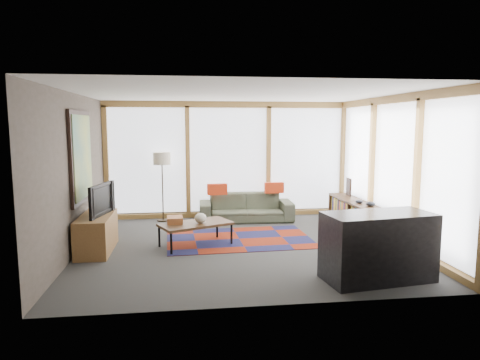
{
  "coord_description": "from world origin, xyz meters",
  "views": [
    {
      "loc": [
        -0.97,
        -7.16,
        2.09
      ],
      "look_at": [
        0.0,
        0.4,
        1.1
      ],
      "focal_mm": 32.0,
      "sensor_mm": 36.0,
      "label": 1
    }
  ],
  "objects": [
    {
      "name": "ground",
      "position": [
        0.0,
        0.0,
        0.0
      ],
      "size": [
        5.5,
        5.5,
        0.0
      ],
      "primitive_type": "plane",
      "color": "#2E2E2C",
      "rests_on": "ground"
    },
    {
      "name": "room_envelope",
      "position": [
        0.49,
        0.56,
        1.54
      ],
      "size": [
        5.52,
        5.02,
        2.62
      ],
      "color": "#40392F",
      "rests_on": "ground"
    },
    {
      "name": "rug",
      "position": [
        -0.01,
        0.42,
        0.01
      ],
      "size": [
        2.67,
        1.78,
        0.01
      ],
      "primitive_type": "cube",
      "rotation": [
        0.0,
        0.0,
        0.04
      ],
      "color": "maroon",
      "rests_on": "ground"
    },
    {
      "name": "sofa",
      "position": [
        0.33,
        1.95,
        0.3
      ],
      "size": [
        2.05,
        0.86,
        0.59
      ],
      "primitive_type": "imported",
      "rotation": [
        0.0,
        0.0,
        -0.04
      ],
      "color": "#353A2C",
      "rests_on": "ground"
    },
    {
      "name": "pillow_left",
      "position": [
        -0.3,
        1.92,
        0.71
      ],
      "size": [
        0.44,
        0.16,
        0.24
      ],
      "primitive_type": "cube",
      "rotation": [
        0.0,
        0.0,
        0.08
      ],
      "color": "#B73012",
      "rests_on": "sofa"
    },
    {
      "name": "pillow_right",
      "position": [
        0.96,
        1.99,
        0.71
      ],
      "size": [
        0.42,
        0.13,
        0.23
      ],
      "primitive_type": "cube",
      "rotation": [
        0.0,
        0.0,
        0.02
      ],
      "color": "#B73012",
      "rests_on": "sofa"
    },
    {
      "name": "floor_lamp",
      "position": [
        -1.47,
        2.13,
        0.75
      ],
      "size": [
        0.38,
        0.38,
        1.5
      ],
      "primitive_type": null,
      "color": "#302517",
      "rests_on": "ground"
    },
    {
      "name": "coffee_table",
      "position": [
        -0.81,
        0.11,
        0.2
      ],
      "size": [
        1.35,
        1.05,
        0.4
      ],
      "primitive_type": null,
      "rotation": [
        0.0,
        0.0,
        0.43
      ],
      "color": "#31210F",
      "rests_on": "ground"
    },
    {
      "name": "book_stack",
      "position": [
        -1.17,
        0.15,
        0.46
      ],
      "size": [
        0.28,
        0.34,
        0.11
      ],
      "primitive_type": "cube",
      "rotation": [
        0.0,
        0.0,
        0.06
      ],
      "color": "#97552B",
      "rests_on": "coffee_table"
    },
    {
      "name": "vase",
      "position": [
        -0.73,
        0.08,
        0.49
      ],
      "size": [
        0.24,
        0.24,
        0.18
      ],
      "primitive_type": "ellipsoid",
      "rotation": [
        0.0,
        0.0,
        0.22
      ],
      "color": "beige",
      "rests_on": "coffee_table"
    },
    {
      "name": "bookshelf",
      "position": [
        2.43,
        0.89,
        0.28
      ],
      "size": [
        0.41,
        2.25,
        0.56
      ],
      "primitive_type": null,
      "color": "#31210F",
      "rests_on": "ground"
    },
    {
      "name": "bowl_a",
      "position": [
        2.48,
        0.39,
        0.61
      ],
      "size": [
        0.2,
        0.2,
        0.09
      ],
      "primitive_type": "ellipsoid",
      "rotation": [
        0.0,
        0.0,
        0.08
      ],
      "color": "black",
      "rests_on": "bookshelf"
    },
    {
      "name": "bowl_b",
      "position": [
        2.38,
        0.69,
        0.6
      ],
      "size": [
        0.17,
        0.17,
        0.07
      ],
      "primitive_type": "ellipsoid",
      "rotation": [
        0.0,
        0.0,
        0.17
      ],
      "color": "black",
      "rests_on": "bookshelf"
    },
    {
      "name": "shelf_picture",
      "position": [
        2.52,
        1.6,
        0.75
      ],
      "size": [
        0.06,
        0.29,
        0.38
      ],
      "primitive_type": "cube",
      "rotation": [
        0.0,
        0.0,
        -0.1
      ],
      "color": "black",
      "rests_on": "bookshelf"
    },
    {
      "name": "tv_console",
      "position": [
        -2.45,
        -0.0,
        0.3
      ],
      "size": [
        0.5,
        1.21,
        0.6
      ],
      "primitive_type": "cube",
      "color": "brown",
      "rests_on": "ground"
    },
    {
      "name": "television",
      "position": [
        -2.43,
        0.02,
        0.87
      ],
      "size": [
        0.33,
        0.91,
        0.52
      ],
      "primitive_type": "imported",
      "rotation": [
        0.0,
        0.0,
        1.34
      ],
      "color": "black",
      "rests_on": "tv_console"
    },
    {
      "name": "bar_counter",
      "position": [
        1.59,
        -1.85,
        0.46
      ],
      "size": [
        1.53,
        0.87,
        0.92
      ],
      "primitive_type": "cube",
      "rotation": [
        0.0,
        0.0,
        0.14
      ],
      "color": "black",
      "rests_on": "ground"
    }
  ]
}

